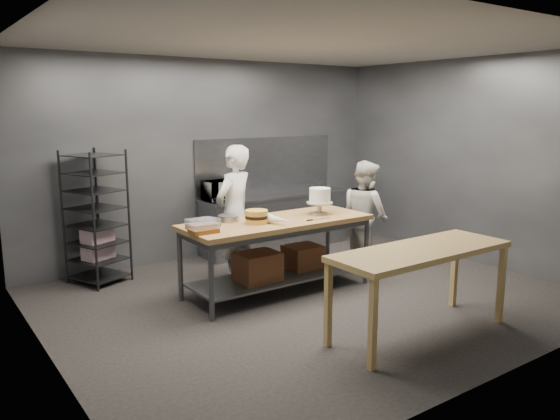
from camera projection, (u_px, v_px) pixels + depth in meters
name	position (u px, v px, depth m)	size (l,w,h in m)	color
ground	(311.00, 297.00, 6.66)	(6.00, 6.00, 0.00)	black
back_wall	(211.00, 159.00, 8.39)	(6.00, 0.04, 3.00)	#4C4F54
work_table	(278.00, 247.00, 6.77)	(2.40, 0.90, 0.92)	olive
near_counter	(421.00, 257.00, 5.44)	(2.00, 0.70, 0.90)	olive
back_counter	(277.00, 221.00, 8.89)	(2.60, 0.60, 0.90)	slate
splashback_panel	(266.00, 165.00, 8.97)	(2.60, 0.02, 0.90)	slate
speed_rack	(96.00, 218.00, 7.10)	(0.80, 0.83, 1.75)	black
chef_behind	(234.00, 213.00, 7.22)	(0.66, 0.43, 1.80)	silver
chef_right	(365.00, 215.00, 7.74)	(0.75, 0.59, 1.55)	silver
microwave	(222.00, 190.00, 8.22)	(0.54, 0.37, 0.30)	black
frosted_cake_stand	(320.00, 197.00, 7.03)	(0.34, 0.34, 0.34)	#B5AA91
layer_cake	(257.00, 217.00, 6.48)	(0.27, 0.27, 0.16)	gold
cake_pans	(218.00, 220.00, 6.48)	(0.57, 0.35, 0.07)	gray
piping_bag	(277.00, 220.00, 6.42)	(0.12, 0.12, 0.38)	white
offset_spatula	(315.00, 220.00, 6.69)	(0.36, 0.02, 0.02)	slate
pastry_clamshells	(202.00, 226.00, 6.10)	(0.40, 0.45, 0.11)	#96531E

